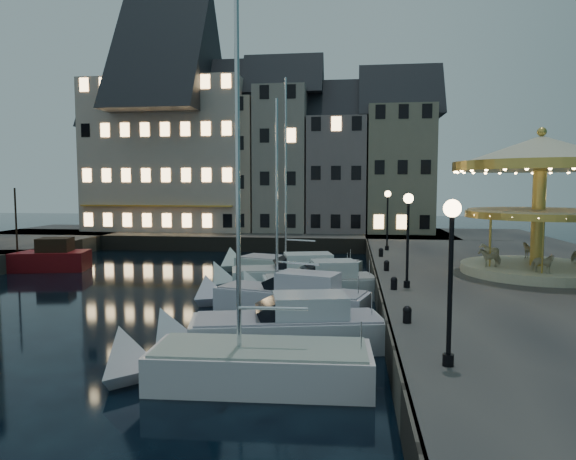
# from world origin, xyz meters

# --- Properties ---
(ground) EXTENTS (160.00, 160.00, 0.00)m
(ground) POSITION_xyz_m (0.00, 0.00, 0.00)
(ground) COLOR black
(ground) RESTS_ON ground
(quay_east) EXTENTS (16.00, 56.00, 1.30)m
(quay_east) POSITION_xyz_m (14.00, 6.00, 0.65)
(quay_east) COLOR #474442
(quay_east) RESTS_ON ground
(quay_north) EXTENTS (44.00, 12.00, 1.30)m
(quay_north) POSITION_xyz_m (-8.00, 28.00, 0.65)
(quay_north) COLOR #474442
(quay_north) RESTS_ON ground
(quaywall_e) EXTENTS (0.15, 44.00, 1.30)m
(quaywall_e) POSITION_xyz_m (6.00, 6.00, 0.65)
(quaywall_e) COLOR #47423A
(quaywall_e) RESTS_ON ground
(quaywall_n) EXTENTS (48.00, 0.15, 1.30)m
(quaywall_n) POSITION_xyz_m (-6.00, 22.00, 0.65)
(quaywall_n) COLOR #47423A
(quaywall_n) RESTS_ON ground
(streetlamp_a) EXTENTS (0.44, 0.44, 4.17)m
(streetlamp_a) POSITION_xyz_m (7.20, -9.00, 4.02)
(streetlamp_a) COLOR black
(streetlamp_a) RESTS_ON quay_east
(streetlamp_b) EXTENTS (0.44, 0.44, 4.17)m
(streetlamp_b) POSITION_xyz_m (7.20, 1.00, 4.02)
(streetlamp_b) COLOR black
(streetlamp_b) RESTS_ON quay_east
(streetlamp_c) EXTENTS (0.44, 0.44, 4.17)m
(streetlamp_c) POSITION_xyz_m (7.20, 14.50, 4.02)
(streetlamp_c) COLOR black
(streetlamp_c) RESTS_ON quay_east
(bollard_a) EXTENTS (0.30, 0.30, 0.57)m
(bollard_a) POSITION_xyz_m (6.60, -5.00, 1.60)
(bollard_a) COLOR black
(bollard_a) RESTS_ON quay_east
(bollard_b) EXTENTS (0.30, 0.30, 0.57)m
(bollard_b) POSITION_xyz_m (6.60, 0.50, 1.60)
(bollard_b) COLOR black
(bollard_b) RESTS_ON quay_east
(bollard_c) EXTENTS (0.30, 0.30, 0.57)m
(bollard_c) POSITION_xyz_m (6.60, 5.50, 1.60)
(bollard_c) COLOR black
(bollard_c) RESTS_ON quay_east
(bollard_d) EXTENTS (0.30, 0.30, 0.57)m
(bollard_d) POSITION_xyz_m (6.60, 11.00, 1.60)
(bollard_d) COLOR black
(bollard_d) RESTS_ON quay_east
(townhouse_na) EXTENTS (5.50, 8.00, 12.80)m
(townhouse_na) POSITION_xyz_m (-19.50, 30.00, 7.78)
(townhouse_na) COLOR gray
(townhouse_na) RESTS_ON quay_north
(townhouse_nb) EXTENTS (6.16, 8.00, 13.80)m
(townhouse_nb) POSITION_xyz_m (-14.05, 30.00, 8.28)
(townhouse_nb) COLOR gray
(townhouse_nb) RESTS_ON quay_north
(townhouse_nc) EXTENTS (6.82, 8.00, 14.80)m
(townhouse_nc) POSITION_xyz_m (-8.00, 30.00, 8.78)
(townhouse_nc) COLOR tan
(townhouse_nc) RESTS_ON quay_north
(townhouse_nd) EXTENTS (5.50, 8.00, 15.80)m
(townhouse_nd) POSITION_xyz_m (-2.25, 30.00, 9.28)
(townhouse_nd) COLOR gray
(townhouse_nd) RESTS_ON quay_north
(townhouse_ne) EXTENTS (6.16, 8.00, 12.80)m
(townhouse_ne) POSITION_xyz_m (3.20, 30.00, 7.78)
(townhouse_ne) COLOR slate
(townhouse_ne) RESTS_ON quay_north
(townhouse_nf) EXTENTS (6.82, 8.00, 13.80)m
(townhouse_nf) POSITION_xyz_m (9.25, 30.00, 8.28)
(townhouse_nf) COLOR gray
(townhouse_nf) RESTS_ON quay_north
(hotel_corner) EXTENTS (17.60, 9.00, 16.80)m
(hotel_corner) POSITION_xyz_m (-14.00, 30.00, 9.78)
(hotel_corner) COLOR beige
(hotel_corner) RESTS_ON quay_north
(motorboat_a) EXTENTS (7.49, 2.74, 12.48)m
(motorboat_a) POSITION_xyz_m (1.61, -7.65, 0.54)
(motorboat_a) COLOR silver
(motorboat_a) RESTS_ON ground
(motorboat_b) EXTENTS (7.93, 3.76, 2.15)m
(motorboat_b) POSITION_xyz_m (2.11, -4.24, 0.64)
(motorboat_b) COLOR silver
(motorboat_b) RESTS_ON ground
(motorboat_c) EXTENTS (8.01, 4.08, 10.68)m
(motorboat_c) POSITION_xyz_m (1.65, 0.92, 0.68)
(motorboat_c) COLOR silver
(motorboat_c) RESTS_ON ground
(motorboat_d) EXTENTS (6.95, 3.74, 2.15)m
(motorboat_d) POSITION_xyz_m (2.75, 4.13, 0.64)
(motorboat_d) COLOR silver
(motorboat_d) RESTS_ON ground
(motorboat_e) EXTENTS (8.07, 4.07, 2.15)m
(motorboat_e) POSITION_xyz_m (1.07, 6.76, 0.64)
(motorboat_e) COLOR silver
(motorboat_e) RESTS_ON ground
(motorboat_f) EXTENTS (9.01, 5.01, 12.10)m
(motorboat_f) POSITION_xyz_m (0.70, 10.72, 0.53)
(motorboat_f) COLOR silver
(motorboat_f) RESTS_ON ground
(red_fishing_boat) EXTENTS (7.57, 4.00, 5.86)m
(red_fishing_boat) POSITION_xyz_m (-16.83, 10.55, 0.69)
(red_fishing_boat) COLOR maroon
(red_fishing_boat) RESTS_ON ground
(carousel) EXTENTS (8.48, 8.48, 7.42)m
(carousel) POSITION_xyz_m (14.14, 5.41, 6.19)
(carousel) COLOR beige
(carousel) RESTS_ON quay_east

